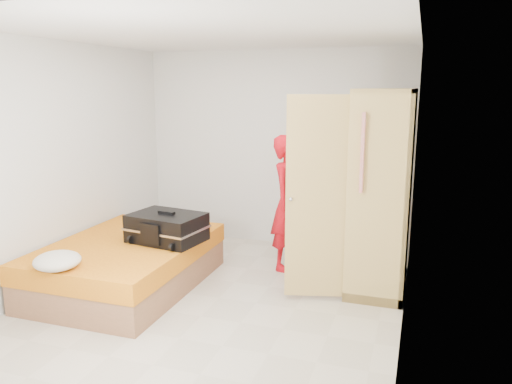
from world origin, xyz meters
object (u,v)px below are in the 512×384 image
(person, at_px, (289,203))
(round_cushion, at_px, (57,261))
(bed, at_px, (128,264))
(suitcase, at_px, (167,228))
(wardrobe, at_px, (377,196))

(person, bearing_deg, round_cushion, 149.56)
(bed, bearing_deg, suitcase, 23.19)
(wardrobe, distance_m, person, 1.06)
(person, height_order, suitcase, person)
(bed, distance_m, suitcase, 0.59)
(person, bearing_deg, wardrobe, -94.85)
(bed, relative_size, round_cushion, 4.82)
(suitcase, xyz_separation_m, round_cushion, (-0.53, -1.07, -0.07))
(bed, relative_size, person, 1.28)
(round_cushion, bearing_deg, wardrobe, 33.91)
(wardrobe, xyz_separation_m, round_cushion, (-2.64, -1.77, -0.42))
(bed, distance_m, round_cushion, 0.97)
(wardrobe, distance_m, suitcase, 2.25)
(wardrobe, relative_size, person, 1.33)
(suitcase, height_order, round_cushion, suitcase)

